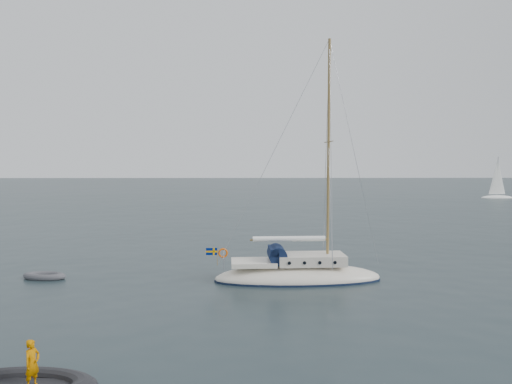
{
  "coord_description": "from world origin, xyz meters",
  "views": [
    {
      "loc": [
        0.31,
        -26.43,
        6.82
      ],
      "look_at": [
        0.63,
        0.0,
        5.05
      ],
      "focal_mm": 35.0,
      "sensor_mm": 36.0,
      "label": 1
    }
  ],
  "objects": [
    {
      "name": "ground",
      "position": [
        0.0,
        0.0,
        0.0
      ],
      "size": [
        300.0,
        300.0,
        0.0
      ],
      "primitive_type": "plane",
      "color": "black",
      "rests_on": "ground"
    },
    {
      "name": "sailboat",
      "position": [
        2.99,
        1.0,
        1.06
      ],
      "size": [
        9.79,
        2.93,
        13.95
      ],
      "rotation": [
        0.0,
        0.0,
        0.05
      ],
      "color": "#EDE5CE",
      "rests_on": "ground"
    },
    {
      "name": "dinghy",
      "position": [
        -11.39,
        1.64,
        0.16
      ],
      "size": [
        2.53,
        1.14,
        0.36
      ],
      "rotation": [
        0.0,
        0.0,
        -0.15
      ],
      "color": "#4C4C52",
      "rests_on": "ground"
    },
    {
      "name": "distant_yacht_b",
      "position": [
        42.89,
        58.76,
        3.22
      ],
      "size": [
        5.69,
        3.03,
        7.53
      ],
      "rotation": [
        0.0,
        0.0,
        0.09
      ],
      "color": "white",
      "rests_on": "ground"
    }
  ]
}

